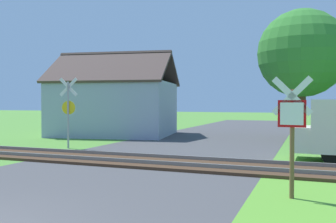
{
  "coord_description": "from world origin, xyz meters",
  "views": [
    {
      "loc": [
        5.47,
        -4.0,
        2.12
      ],
      "look_at": [
        0.5,
        9.06,
        1.8
      ],
      "focal_mm": 40.0,
      "sensor_mm": 36.0,
      "label": 1
    }
  ],
  "objects_px": {
    "stop_sign_near": "(292,126)",
    "house": "(115,106)",
    "tree_right": "(302,54)",
    "crossing_sign_far": "(68,108)"
  },
  "relations": [
    {
      "from": "house",
      "to": "tree_right",
      "type": "bearing_deg",
      "value": -5.24
    },
    {
      "from": "stop_sign_near",
      "to": "crossing_sign_far",
      "type": "relative_size",
      "value": 0.82
    },
    {
      "from": "stop_sign_near",
      "to": "tree_right",
      "type": "bearing_deg",
      "value": -83.97
    },
    {
      "from": "stop_sign_near",
      "to": "house",
      "type": "xyz_separation_m",
      "value": [
        -11.69,
        13.21,
        0.27
      ]
    },
    {
      "from": "crossing_sign_far",
      "to": "tree_right",
      "type": "bearing_deg",
      "value": 24.88
    },
    {
      "from": "stop_sign_near",
      "to": "tree_right",
      "type": "relative_size",
      "value": 0.36
    },
    {
      "from": "stop_sign_near",
      "to": "house",
      "type": "distance_m",
      "value": 17.64
    },
    {
      "from": "crossing_sign_far",
      "to": "house",
      "type": "relative_size",
      "value": 0.39
    },
    {
      "from": "crossing_sign_far",
      "to": "tree_right",
      "type": "distance_m",
      "value": 13.3
    },
    {
      "from": "crossing_sign_far",
      "to": "tree_right",
      "type": "xyz_separation_m",
      "value": [
        10.08,
        8.13,
        3.03
      ]
    }
  ]
}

